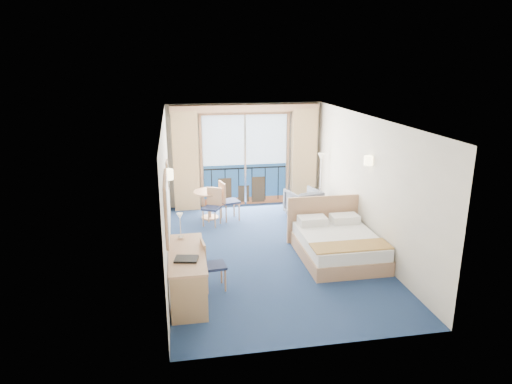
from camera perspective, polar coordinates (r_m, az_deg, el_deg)
name	(u,v)px	position (r m, az deg, el deg)	size (l,w,h in m)	color
floor	(270,251)	(9.38, 1.73, -7.42)	(6.50, 6.50, 0.00)	navy
room_walls	(271,166)	(8.82, 1.83, 3.22)	(4.04, 6.54, 2.72)	#EEE4CE
balcony_door	(245,163)	(12.05, -1.40, 3.66)	(2.36, 0.03, 2.52)	navy
curtain_left	(186,161)	(11.75, -8.77, 3.81)	(0.65, 0.22, 2.55)	tan
curtain_right	(304,157)	(12.21, 5.97, 4.38)	(0.65, 0.22, 2.55)	tan
pelmet	(246,108)	(11.71, -1.32, 10.43)	(3.80, 0.25, 0.18)	tan
mirror	(167,207)	(7.25, -11.10, -1.83)	(0.05, 1.25, 0.95)	tan
wall_print	(168,174)	(9.12, -11.00, 2.21)	(0.04, 0.42, 0.52)	tan
sconce_left	(168,174)	(8.04, -10.93, 2.17)	(0.18, 0.18, 0.18)	#FFEEB2
sconce_right	(368,161)	(9.26, 13.88, 3.84)	(0.18, 0.18, 0.18)	#FFEEB2
bed	(337,244)	(9.15, 10.15, -6.41)	(1.60, 1.90, 1.00)	tan
nightstand	(339,220)	(10.56, 10.28, -3.44)	(0.39, 0.37, 0.51)	#A37E56
phone	(338,208)	(10.44, 10.21, -1.93)	(0.20, 0.15, 0.09)	white
armchair	(303,203)	(11.35, 5.92, -1.37)	(0.74, 0.76, 0.69)	#444A52
floor_lamp	(321,168)	(11.66, 8.13, 3.05)	(0.21, 0.21, 1.50)	silver
desk	(188,285)	(7.20, -8.46, -11.48)	(0.58, 1.68, 0.79)	tan
desk_chair	(210,262)	(7.77, -5.82, -8.72)	(0.43, 0.42, 0.88)	#1E2646
folder	(186,259)	(7.19, -8.70, -8.28)	(0.35, 0.26, 0.03)	black
desk_lamp	(180,220)	(7.91, -9.47, -3.53)	(0.12, 0.12, 0.44)	silver
round_table	(209,198)	(11.19, -5.85, -0.70)	(0.76, 0.76, 0.69)	tan
table_chair_a	(227,199)	(11.00, -3.68, -0.83)	(0.51, 0.50, 0.96)	#1E2646
table_chair_b	(213,204)	(10.76, -5.42, -1.53)	(0.51, 0.52, 0.87)	#1E2646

